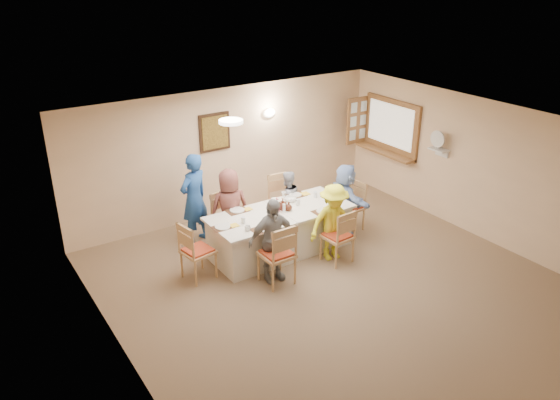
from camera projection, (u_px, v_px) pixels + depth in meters
ground at (341, 290)px, 8.36m from camera, size 7.00×7.00×0.00m
room_walls at (346, 200)px, 7.75m from camera, size 7.00×7.00×7.00m
wall_picture at (215, 132)px, 10.17m from camera, size 0.62×0.05×0.72m
wall_sconce at (269, 113)px, 10.68m from camera, size 0.26×0.09×0.18m
ceiling_light at (231, 121)px, 8.01m from camera, size 0.36×0.36×0.05m
serving_hatch at (391, 127)px, 11.21m from camera, size 0.06×1.50×1.15m
hatch_sill at (385, 152)px, 11.36m from camera, size 0.30×1.50×0.05m
shutter_door at (357, 120)px, 11.66m from camera, size 0.55×0.04×1.00m
fan_shelf at (439, 150)px, 10.18m from camera, size 0.22×0.36×0.03m
desk_fan at (439, 142)px, 10.11m from camera, size 0.30×0.30×0.28m
dining_table at (280, 231)px, 9.35m from camera, size 2.48×1.05×0.76m
chair_back_left at (227, 218)px, 9.62m from camera, size 0.52×0.52×0.93m
chair_back_right at (284, 201)px, 10.21m from camera, size 0.51×0.51×1.00m
chair_front_left at (277, 253)px, 8.38m from camera, size 0.50×0.50×1.04m
chair_front_right at (337, 235)px, 9.00m from camera, size 0.49×0.49×0.96m
chair_left_end at (198, 250)px, 8.52m from camera, size 0.54×0.54×0.98m
chair_right_end at (350, 206)px, 10.10m from camera, size 0.46×0.46×0.92m
diner_back_left at (230, 208)px, 9.43m from camera, size 0.85×0.70×1.42m
diner_back_right at (287, 200)px, 10.10m from camera, size 0.57×0.45×1.13m
diner_front_left at (272, 240)px, 8.40m from camera, size 0.86×0.47×1.38m
diner_front_right at (333, 222)px, 9.02m from camera, size 1.00×0.73×1.34m
diner_right_end at (345, 198)px, 9.95m from camera, size 1.38×0.88×1.32m
caregiver at (194, 199)px, 9.52m from camera, size 0.86×0.79×1.65m
placemat_fl at (263, 229)px, 8.57m from camera, size 0.37×0.28×0.01m
plate_fl at (263, 229)px, 8.57m from camera, size 0.23×0.23×0.01m
napkin_fl at (275, 227)px, 8.62m from camera, size 0.14×0.14×0.01m
placemat_fr at (324, 212)px, 9.18m from camera, size 0.37×0.28×0.01m
plate_fr at (324, 211)px, 9.17m from camera, size 0.25×0.25×0.02m
napkin_fr at (334, 210)px, 9.23m from camera, size 0.13×0.13×0.01m
placemat_bl at (237, 211)px, 9.21m from camera, size 0.37×0.27×0.01m
plate_bl at (237, 210)px, 9.21m from camera, size 0.25×0.25×0.02m
napkin_bl at (248, 209)px, 9.26m from camera, size 0.13×0.13×0.01m
placemat_br at (295, 195)px, 9.82m from camera, size 0.37×0.27×0.01m
plate_br at (295, 195)px, 9.81m from camera, size 0.22×0.22×0.01m
napkin_br at (305, 194)px, 9.87m from camera, size 0.15×0.15×0.01m
placemat_le at (223, 227)px, 8.64m from camera, size 0.32×0.24×0.01m
plate_le at (223, 227)px, 8.63m from camera, size 0.25×0.25×0.02m
napkin_le at (234, 225)px, 8.69m from camera, size 0.14×0.14×0.01m
placemat_re at (333, 197)px, 9.76m from camera, size 0.37×0.27×0.01m
plate_re at (333, 196)px, 9.75m from camera, size 0.25×0.25×0.02m
napkin_re at (342, 195)px, 9.81m from camera, size 0.13×0.13×0.01m
teacup_a at (248, 228)px, 8.53m from camera, size 0.16×0.16×0.08m
teacup_b at (284, 194)px, 9.78m from camera, size 0.14×0.14×0.08m
bowl_a at (277, 219)px, 8.88m from camera, size 0.20×0.20×0.05m
bowl_b at (290, 199)px, 9.58m from camera, size 0.35×0.35×0.07m
condiment_ketchup at (277, 205)px, 9.12m from camera, size 0.12×0.12×0.25m
condiment_brown at (283, 204)px, 9.21m from camera, size 0.12×0.12×0.21m
condiment_malt at (289, 206)px, 9.19m from camera, size 0.18×0.18×0.16m
drinking_glass at (271, 209)px, 9.13m from camera, size 0.07×0.07×0.10m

